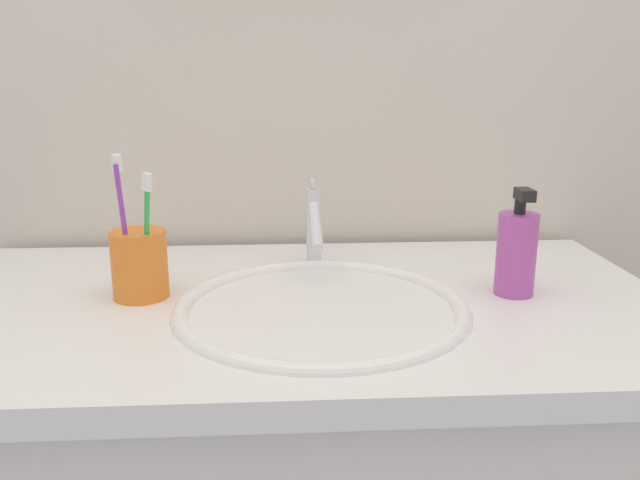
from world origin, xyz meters
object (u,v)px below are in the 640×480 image
object	(u,v)px
toothbrush_purple	(124,218)
soap_dispenser	(517,252)
toothbrush_green	(146,228)
faucet	(314,225)
toothbrush_cup	(140,264)

from	to	relation	value
toothbrush_purple	soap_dispenser	xyz separation A→B (m)	(0.55, -0.01, -0.06)
toothbrush_green	faucet	bearing A→B (deg)	32.09
toothbrush_green	soap_dispenser	distance (m)	0.52
toothbrush_cup	faucet	bearing A→B (deg)	26.38
toothbrush_green	soap_dispenser	world-z (taller)	toothbrush_green
toothbrush_green	toothbrush_purple	bearing A→B (deg)	168.18
faucet	toothbrush_cup	bearing A→B (deg)	-153.62
faucet	soap_dispenser	bearing A→B (deg)	-27.47
toothbrush_green	soap_dispenser	size ratio (longest dim) A/B	1.13
toothbrush_cup	toothbrush_purple	xyz separation A→B (m)	(-0.01, -0.02, 0.07)
toothbrush_purple	toothbrush_green	bearing A→B (deg)	-11.82
toothbrush_cup	soap_dispenser	distance (m)	0.54
toothbrush_purple	soap_dispenser	bearing A→B (deg)	-0.53
faucet	soap_dispenser	size ratio (longest dim) A/B	1.02
toothbrush_cup	toothbrush_green	bearing A→B (deg)	-50.89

